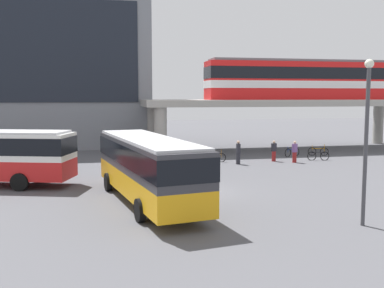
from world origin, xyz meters
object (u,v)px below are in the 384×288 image
(bicycle_brown, at_px, (215,157))
(bicycle_blue, at_px, (292,152))
(pedestrian_by_bike_rack, at_px, (274,152))
(bicycle_orange, at_px, (318,151))
(bicycle_black, at_px, (318,156))
(train, at_px, (298,79))
(bus_main, at_px, (148,163))
(pedestrian_at_kerb, at_px, (238,153))
(pedestrian_near_building, at_px, (295,152))
(station_building, at_px, (16,64))

(bicycle_brown, relative_size, bicycle_blue, 1.04)
(pedestrian_by_bike_rack, bearing_deg, bicycle_brown, 172.21)
(bicycle_brown, xyz_separation_m, bicycle_orange, (9.85, 1.86, 0.00))
(bicycle_brown, distance_m, bicycle_blue, 7.62)
(bicycle_brown, bearing_deg, bicycle_black, -5.84)
(train, distance_m, bus_main, 26.11)
(pedestrian_at_kerb, xyz_separation_m, pedestrian_near_building, (4.60, -0.05, -0.06))
(bicycle_blue, bearing_deg, pedestrian_by_bike_rack, -137.24)
(train, height_order, bus_main, train)
(bicycle_black, relative_size, pedestrian_at_kerb, 0.97)
(train, height_order, pedestrian_by_bike_rack, train)
(bicycle_brown, bearing_deg, pedestrian_at_kerb, -46.80)
(bicycle_brown, distance_m, pedestrian_at_kerb, 2.18)
(station_building, bearing_deg, bicycle_brown, -43.07)
(bicycle_brown, relative_size, bicycle_orange, 1.00)
(bicycle_blue, bearing_deg, bicycle_orange, 0.56)
(station_building, distance_m, train, 29.25)
(bus_main, relative_size, pedestrian_by_bike_rack, 6.80)
(pedestrian_near_building, bearing_deg, pedestrian_at_kerb, 179.37)
(bus_main, bearing_deg, bicycle_black, 37.93)
(bicycle_brown, height_order, bicycle_blue, same)
(bicycle_brown, bearing_deg, pedestrian_by_bike_rack, -7.79)
(train, relative_size, pedestrian_by_bike_rack, 10.96)
(bus_main, bearing_deg, bicycle_brown, 62.32)
(train, bearing_deg, station_building, 161.00)
(station_building, relative_size, pedestrian_near_building, 16.10)
(station_building, distance_m, pedestrian_near_building, 30.62)
(bicycle_blue, bearing_deg, station_building, 149.73)
(pedestrian_at_kerb, height_order, pedestrian_near_building, pedestrian_at_kerb)
(bicycle_orange, xyz_separation_m, pedestrian_near_building, (-3.79, -3.46, 0.44))
(pedestrian_at_kerb, bearing_deg, bicycle_blue, 29.68)
(train, bearing_deg, pedestrian_at_kerb, -135.78)
(train, height_order, bicycle_brown, train)
(bicycle_black, height_order, pedestrian_by_bike_rack, pedestrian_by_bike_rack)
(train, xyz_separation_m, pedestrian_near_building, (-4.04, -8.46, -6.01))
(bicycle_brown, bearing_deg, bicycle_orange, 10.69)
(bicycle_brown, distance_m, pedestrian_near_building, 6.28)
(bus_main, xyz_separation_m, bicycle_blue, (14.01, 14.44, -1.63))
(pedestrian_by_bike_rack, bearing_deg, bicycle_orange, 25.99)
(bicycle_black, xyz_separation_m, pedestrian_at_kerb, (-7.00, -0.69, 0.50))
(bus_main, height_order, bicycle_black, bus_main)
(pedestrian_at_kerb, distance_m, pedestrian_near_building, 4.60)
(bicycle_brown, relative_size, pedestrian_at_kerb, 0.95)
(pedestrian_at_kerb, bearing_deg, bicycle_brown, 133.20)
(bicycle_blue, xyz_separation_m, pedestrian_at_kerb, (-5.94, -3.38, 0.50))
(station_building, height_order, pedestrian_by_bike_rack, station_building)
(bicycle_black, distance_m, pedestrian_by_bike_rack, 3.77)
(station_building, bearing_deg, bus_main, -69.39)
(bus_main, bearing_deg, bicycle_blue, 45.87)
(train, distance_m, bicycle_brown, 13.81)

